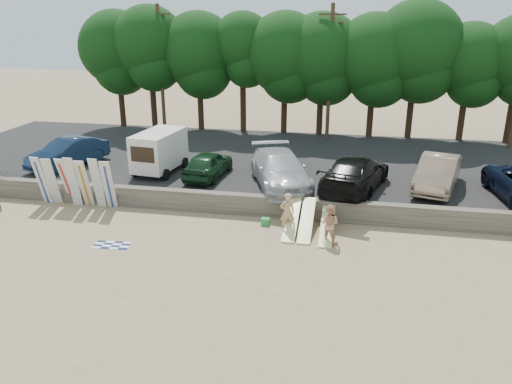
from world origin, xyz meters
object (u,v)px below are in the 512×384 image
car_2 (280,170)px  car_4 (437,173)px  car_3 (355,173)px  cooler (265,222)px  box_trailer (159,150)px  car_1 (208,164)px  beachgoer_a (287,213)px  beachgoer_b (329,224)px  car_0 (68,153)px

car_2 → car_4: 7.88m
car_3 → cooler: bearing=58.2°
box_trailer → car_1: bearing=0.6°
beachgoer_a → cooler: beachgoer_a is taller
car_1 → car_3: (7.77, -0.63, 0.14)m
beachgoer_b → cooler: 3.26m
car_0 → car_2: car_2 is taller
car_3 → box_trailer: bearing=10.0°
car_1 → beachgoer_a: size_ratio=2.37×
cooler → car_2: bearing=90.5°
car_3 → cooler: size_ratio=15.66×
car_2 → car_3: bearing=-18.2°
car_0 → car_4: size_ratio=0.97×
car_1 → car_2: size_ratio=0.71×
car_3 → beachgoer_a: car_3 is taller
car_1 → car_3: bearing=179.6°
box_trailer → car_4: (14.70, 0.01, -0.46)m
car_0 → beachgoer_b: size_ratio=2.88×
car_0 → beachgoer_a: size_ratio=2.72×
car_2 → beachgoer_a: 4.19m
beachgoer_a → cooler: 1.39m
car_2 → car_3: 3.74m
car_1 → car_3: size_ratio=0.71×
box_trailer → cooler: box_trailer is taller
car_0 → car_3: (16.27, -1.04, 0.06)m
beachgoer_b → cooler: bearing=-6.1°
car_4 → car_0: bearing=-164.7°
car_1 → cooler: car_1 is taller
box_trailer → car_0: box_trailer is taller
box_trailer → car_3: 10.69m
car_2 → beachgoer_b: 5.59m
box_trailer → car_2: 6.99m
car_4 → cooler: size_ratio=13.20×
box_trailer → car_4: box_trailer is taller
cooler → car_3: bearing=45.8°
cooler → car_0: bearing=162.1°
car_1 → cooler: 5.91m
beachgoer_a → cooler: size_ratio=4.71×
box_trailer → beachgoer_b: 11.37m
box_trailer → beachgoer_b: bearing=-24.5°
car_0 → car_1: bearing=17.4°
box_trailer → car_3: box_trailer is taller
car_0 → car_1: (8.50, -0.40, -0.08)m
car_1 → beachgoer_a: 6.91m
car_3 → beachgoer_a: 5.08m
car_3 → beachgoer_a: (-2.83, -4.16, -0.67)m
car_4 → beachgoer_a: car_4 is taller
box_trailer → car_2: size_ratio=0.64×
car_3 → beachgoer_b: (-0.96, -4.92, -0.72)m
box_trailer → cooler: 8.36m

